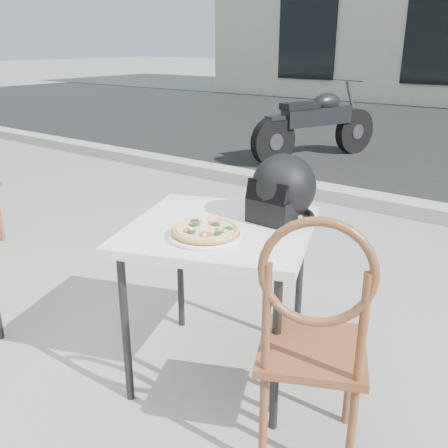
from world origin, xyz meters
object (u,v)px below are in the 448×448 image
Objects in this scene: plate at (206,235)px; cafe_chair_main at (313,330)px; cafe_table_main at (220,239)px; helmet at (282,191)px; pizza at (206,230)px; motorcycle at (317,125)px.

cafe_chair_main is at bearing -10.15° from plate.
helmet is (0.16, 0.22, 0.18)m from cafe_table_main.
cafe_table_main is 2.50× the size of plate.
cafe_chair_main is at bearing -22.69° from cafe_table_main.
pizza is at bearing 83.96° from plate.
plate is 0.02m from pizza.
cafe_table_main is 3.20× the size of helmet.
pizza is 0.39m from helmet.
plate is at bearing -96.04° from pizza.
pizza is 1.04× the size of helmet.
motorcycle is at bearing 117.62° from helmet.
motorcycle is (-1.82, 3.95, -0.38)m from helmet.
cafe_chair_main reaches higher than pizza.
plate is at bearing -105.81° from helmet.
pizza is at bearing -48.10° from motorcycle.
helmet is 4.37m from motorcycle.
helmet is at bearing 71.32° from plate.
helmet is at bearing -73.44° from cafe_chair_main.
cafe_table_main is at bearing 104.93° from pizza.
plate is at bearing -75.10° from cafe_table_main.
cafe_chair_main is 4.93m from motorcycle.
helmet is 0.66m from cafe_chair_main.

